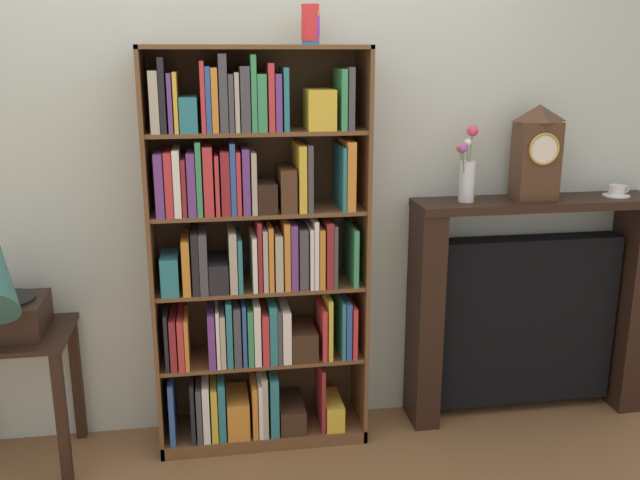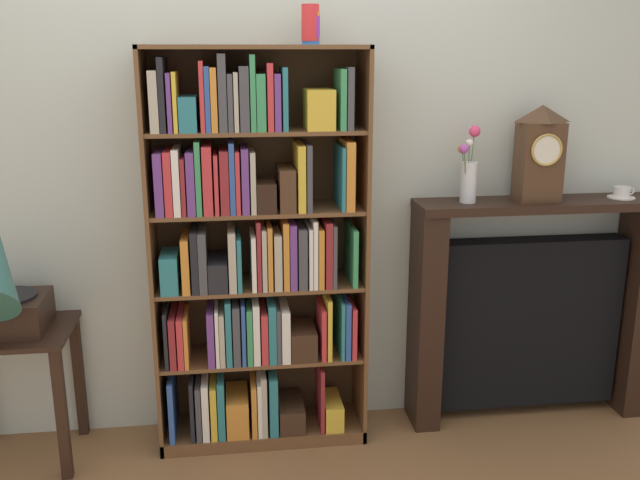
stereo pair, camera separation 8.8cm
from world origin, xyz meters
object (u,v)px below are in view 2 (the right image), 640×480
object	(u,v)px
cup_stack	(311,25)
side_table_left	(15,365)
flower_vase	(469,172)
bookshelf	(254,262)
teacup_with_saucer	(622,193)
fireplace_mantel	(530,312)
mantel_clock	(539,153)

from	to	relation	value
cup_stack	side_table_left	distance (m)	1.96
cup_stack	flower_vase	world-z (taller)	cup_stack
bookshelf	teacup_with_saucer	xyz separation A→B (m)	(1.76, 0.04, 0.26)
fireplace_mantel	cup_stack	bearing A→B (deg)	-178.43
fireplace_mantel	teacup_with_saucer	size ratio (longest dim) A/B	9.26
teacup_with_saucer	flower_vase	bearing A→B (deg)	179.66
side_table_left	teacup_with_saucer	distance (m)	2.90
cup_stack	fireplace_mantel	bearing A→B (deg)	1.57
side_table_left	teacup_with_saucer	xyz separation A→B (m)	(2.82, 0.09, 0.68)
side_table_left	fireplace_mantel	world-z (taller)	fireplace_mantel
bookshelf	side_table_left	distance (m)	1.14
mantel_clock	teacup_with_saucer	xyz separation A→B (m)	(0.43, 0.00, -0.20)
mantel_clock	teacup_with_saucer	bearing A→B (deg)	0.30
side_table_left	mantel_clock	bearing A→B (deg)	2.02
mantel_clock	cup_stack	bearing A→B (deg)	-179.74
teacup_with_saucer	bookshelf	bearing A→B (deg)	-178.85
bookshelf	flower_vase	xyz separation A→B (m)	(1.00, 0.04, 0.38)
fireplace_mantel	teacup_with_saucer	bearing A→B (deg)	-3.25
bookshelf	mantel_clock	size ratio (longest dim) A/B	4.10
bookshelf	flower_vase	size ratio (longest dim) A/B	5.20
flower_vase	bookshelf	bearing A→B (deg)	-177.70
fireplace_mantel	flower_vase	xyz separation A→B (m)	(-0.36, -0.02, 0.71)
fireplace_mantel	side_table_left	bearing A→B (deg)	-177.41
bookshelf	cup_stack	size ratio (longest dim) A/B	11.07
bookshelf	cup_stack	xyz separation A→B (m)	(0.27, 0.03, 1.02)
bookshelf	fireplace_mantel	world-z (taller)	bookshelf
side_table_left	flower_vase	bearing A→B (deg)	2.54
mantel_clock	fireplace_mantel	bearing A→B (deg)	40.45
bookshelf	teacup_with_saucer	world-z (taller)	bookshelf
bookshelf	teacup_with_saucer	distance (m)	1.78
side_table_left	fireplace_mantel	distance (m)	2.42
teacup_with_saucer	side_table_left	bearing A→B (deg)	-178.24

